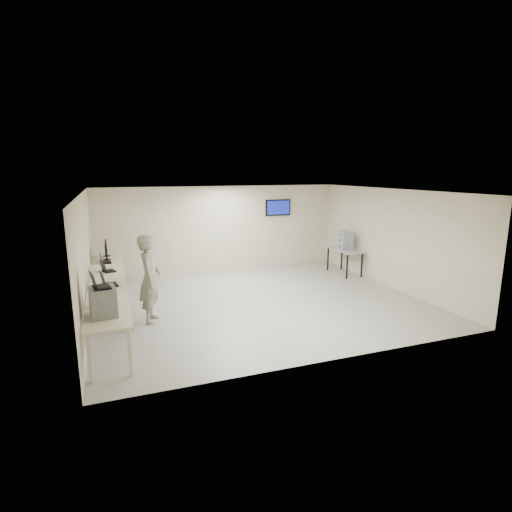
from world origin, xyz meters
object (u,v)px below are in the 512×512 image
object	(u,v)px
workbench	(108,284)
side_table	(345,251)
equipment_box	(103,302)
soldier	(150,279)

from	to	relation	value
workbench	side_table	size ratio (longest dim) A/B	4.42
workbench	side_table	bearing A→B (deg)	13.17
equipment_box	soldier	bearing A→B (deg)	57.42
side_table	equipment_box	bearing A→B (deg)	-151.10
workbench	soldier	distance (m)	1.00
equipment_box	side_table	world-z (taller)	equipment_box
workbench	side_table	xyz separation A→B (m)	(7.19, 1.68, -0.09)
equipment_box	soldier	world-z (taller)	soldier
workbench	soldier	world-z (taller)	soldier
equipment_box	soldier	distance (m)	2.09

